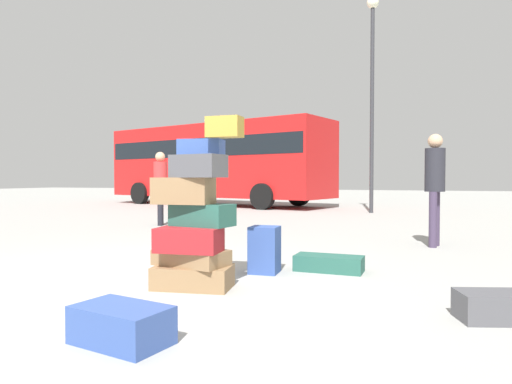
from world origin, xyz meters
TOP-DOWN VIEW (x-y plane):
  - ground_plane at (0.00, 0.00)m, footprint 80.00×80.00m
  - suitcase_tower at (0.48, 0.17)m, footprint 0.88×0.63m
  - suitcase_charcoal_behind_tower at (3.08, 0.02)m, footprint 0.65×0.48m
  - suitcase_navy_right_side at (0.89, 1.04)m, footprint 0.33×0.32m
  - suitcase_cream_white_trunk at (0.00, 1.45)m, footprint 0.29×0.47m
  - suitcase_navy_foreground_far at (0.75, -1.32)m, footprint 0.67×0.47m
  - suitcase_teal_foreground_near at (1.55, 1.38)m, footprint 0.77×0.35m
  - person_bearded_onlooker at (-3.02, 5.16)m, footprint 0.30×0.31m
  - person_tourist_with_camera at (2.72, 3.80)m, footprint 0.30×0.34m
  - parked_bus at (-5.26, 12.88)m, footprint 9.92×4.89m
  - lamp_post at (1.08, 10.62)m, footprint 0.36×0.36m

SIDE VIEW (x-z plane):
  - ground_plane at x=0.00m, z-range 0.00..0.00m
  - suitcase_teal_foreground_near at x=1.55m, z-range 0.00..0.18m
  - suitcase_charcoal_behind_tower at x=3.08m, z-range 0.00..0.21m
  - suitcase_navy_foreground_far at x=0.75m, z-range 0.00..0.24m
  - suitcase_cream_white_trunk at x=0.00m, z-range 0.00..0.52m
  - suitcase_navy_right_side at x=0.89m, z-range 0.00..0.52m
  - suitcase_tower at x=0.48m, z-range -0.18..1.45m
  - person_bearded_onlooker at x=-3.02m, z-range 0.17..1.82m
  - person_tourist_with_camera at x=2.72m, z-range 0.17..1.91m
  - parked_bus at x=-5.26m, z-range 0.26..3.41m
  - lamp_post at x=1.08m, z-range 0.96..7.56m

